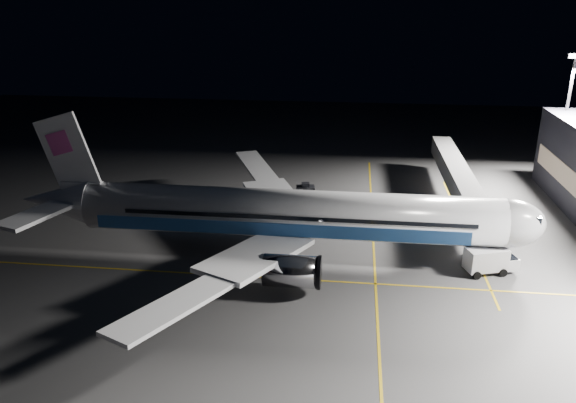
% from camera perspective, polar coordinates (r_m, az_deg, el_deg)
% --- Properties ---
extents(ground, '(200.00, 200.00, 0.00)m').
position_cam_1_polar(ground, '(67.15, 0.17, -5.42)').
color(ground, '#4C4C4F').
rests_on(ground, ground).
extents(guide_line_main, '(0.25, 80.00, 0.01)m').
position_cam_1_polar(guide_line_main, '(66.84, 8.76, -5.80)').
color(guide_line_main, gold).
rests_on(guide_line_main, ground).
extents(guide_line_cross, '(70.00, 0.25, 0.01)m').
position_cam_1_polar(guide_line_cross, '(61.85, -0.49, -7.83)').
color(guide_line_cross, gold).
rests_on(guide_line_cross, ground).
extents(guide_line_side, '(0.25, 40.00, 0.01)m').
position_cam_1_polar(guide_line_side, '(77.35, 17.50, -2.81)').
color(guide_line_side, gold).
rests_on(guide_line_side, ground).
extents(airliner, '(61.48, 54.22, 16.64)m').
position_cam_1_polar(airliner, '(65.19, -0.77, -1.29)').
color(airliner, silver).
rests_on(airliner, ground).
extents(jet_bridge, '(3.60, 34.40, 6.30)m').
position_cam_1_polar(jet_bridge, '(83.23, 16.92, 2.27)').
color(jet_bridge, '#B2B2B7').
rests_on(jet_bridge, ground).
extents(floodlight_mast_north, '(2.40, 0.68, 20.70)m').
position_cam_1_polar(floodlight_mast_north, '(99.16, 26.49, 8.51)').
color(floodlight_mast_north, '#59595E').
rests_on(floodlight_mast_north, ground).
extents(service_truck, '(6.20, 4.02, 2.96)m').
position_cam_1_polar(service_truck, '(66.30, 19.87, -5.58)').
color(service_truck, silver).
rests_on(service_truck, ground).
extents(baggage_tug, '(3.05, 2.58, 2.01)m').
position_cam_1_polar(baggage_tug, '(86.10, 1.78, 1.21)').
color(baggage_tug, black).
rests_on(baggage_tug, ground).
extents(safety_cone_a, '(0.36, 0.36, 0.55)m').
position_cam_1_polar(safety_cone_a, '(71.50, -2.53, -3.52)').
color(safety_cone_a, red).
rests_on(safety_cone_a, ground).
extents(safety_cone_b, '(0.40, 0.40, 0.59)m').
position_cam_1_polar(safety_cone_b, '(70.99, -1.88, -3.67)').
color(safety_cone_b, red).
rests_on(safety_cone_b, ground).
extents(safety_cone_c, '(0.42, 0.42, 0.62)m').
position_cam_1_polar(safety_cone_c, '(78.86, -2.57, -1.13)').
color(safety_cone_c, red).
rests_on(safety_cone_c, ground).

